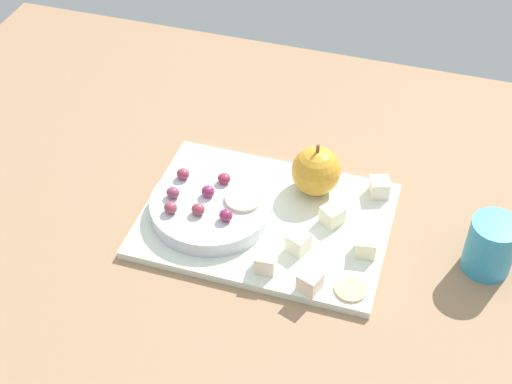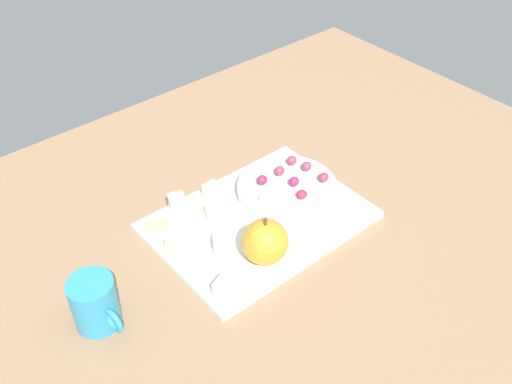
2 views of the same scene
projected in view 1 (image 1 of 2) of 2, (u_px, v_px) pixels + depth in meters
table at (244, 228)px, 110.71cm from camera, size 130.27×96.53×4.15cm
platter at (265, 222)px, 107.80cm from camera, size 35.98×25.92×1.26cm
serving_dish at (211, 207)px, 107.54cm from camera, size 18.06×18.06×2.45cm
apple_whole at (316, 171)px, 109.50cm from camera, size 7.53×7.53×7.53cm
apple_stem at (318, 148)px, 106.52cm from camera, size 0.50×0.50×1.20cm
cheese_cube_0 at (332, 215)px, 105.99cm from camera, size 3.89×3.89×2.79cm
cheese_cube_1 at (298, 242)px, 102.11cm from camera, size 3.69×3.69×2.79cm
cheese_cube_2 at (366, 246)px, 101.55cm from camera, size 3.18×3.18×2.79cm
cheese_cube_3 at (266, 262)px, 99.45cm from camera, size 2.98×2.98×2.79cm
cheese_cube_4 at (310, 281)px, 96.90cm from camera, size 3.57×3.57×2.79cm
cheese_cube_5 at (379, 187)px, 110.34cm from camera, size 3.53×3.53×2.79cm
cracker_0 at (351, 289)px, 97.47cm from camera, size 4.40×4.40×0.40cm
grape_0 at (171, 208)px, 104.34cm from camera, size 1.95×1.76×1.76cm
grape_1 at (224, 179)px, 109.04cm from camera, size 1.95×1.76×1.57cm
grape_2 at (226, 215)px, 103.22cm from camera, size 1.95×1.76×1.80cm
grape_3 at (173, 193)px, 106.69cm from camera, size 1.95×1.76×1.71cm
grape_4 at (198, 209)px, 104.12cm from camera, size 1.95×1.76×1.75cm
grape_5 at (208, 191)px, 106.89cm from camera, size 1.95×1.76×1.74cm
grape_6 at (183, 174)px, 109.72cm from camera, size 1.95×1.76×1.69cm
apple_slice_0 at (241, 197)px, 106.88cm from camera, size 5.42×5.42×0.60cm
cup at (491, 245)px, 99.61cm from camera, size 6.73×9.93×8.38cm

